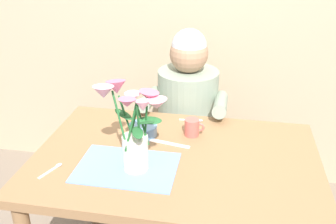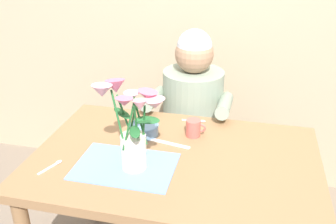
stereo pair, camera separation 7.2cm
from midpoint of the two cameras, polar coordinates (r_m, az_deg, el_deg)
The scene contains 9 objects.
dining_table at distance 1.66m, azimuth -0.12°, elevation -9.52°, with size 1.20×0.80×0.74m.
seated_person at distance 2.22m, azimuth 1.97°, elevation -2.06°, with size 0.45×0.47×1.14m.
striped_placemat at distance 1.54m, azimuth -7.58°, elevation -8.29°, with size 0.40×0.28×0.01m, color #6B93D1.
flower_vase at distance 1.44m, azimuth -6.70°, elevation -2.12°, with size 0.28×0.21×0.36m.
ceramic_bowl at distance 1.75m, azimuth -5.00°, elevation -2.65°, with size 0.14×0.14×0.06m.
dinner_knife at distance 1.69m, azimuth -1.00°, elevation -4.79°, with size 0.19×0.02×0.01m, color silver.
coffee_cup at distance 1.74m, azimuth 2.49°, elevation -2.34°, with size 0.09×0.07×0.08m.
spoon_0 at distance 1.89m, azimuth 2.97°, elevation -1.25°, with size 0.12×0.02×0.01m.
spoon_1 at distance 1.60m, azimuth -18.09°, elevation -8.10°, with size 0.06×0.12×0.01m.
Camera 1 is at (0.21, -1.34, 1.60)m, focal length 40.38 mm.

